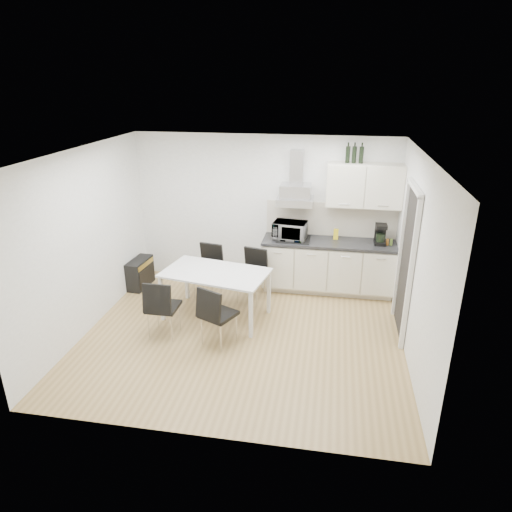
{
  "coord_description": "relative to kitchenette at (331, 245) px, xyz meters",
  "views": [
    {
      "loc": [
        1.16,
        -5.56,
        3.49
      ],
      "look_at": [
        0.13,
        0.37,
        1.1
      ],
      "focal_mm": 32.0,
      "sensor_mm": 36.0,
      "label": 1
    }
  ],
  "objects": [
    {
      "name": "ceiling",
      "position": [
        -1.18,
        -1.73,
        1.77
      ],
      "size": [
        4.5,
        4.5,
        0.0
      ],
      "primitive_type": "plane",
      "color": "white",
      "rests_on": "wall_back"
    },
    {
      "name": "chair_far_left",
      "position": [
        -2.02,
        -0.56,
        -0.39
      ],
      "size": [
        0.52,
        0.57,
        0.88
      ],
      "primitive_type": null,
      "rotation": [
        0.0,
        0.0,
        2.96
      ],
      "color": "black",
      "rests_on": "ground"
    },
    {
      "name": "wall_right",
      "position": [
        1.07,
        -1.73,
        0.47
      ],
      "size": [
        0.1,
        4.0,
        2.6
      ],
      "primitive_type": "cube",
      "color": "white",
      "rests_on": "ground"
    },
    {
      "name": "chair_far_right",
      "position": [
        -1.25,
        -0.64,
        -0.39
      ],
      "size": [
        0.55,
        0.59,
        0.88
      ],
      "primitive_type": null,
      "rotation": [
        0.0,
        0.0,
        2.89
      ],
      "color": "black",
      "rests_on": "ground"
    },
    {
      "name": "wall_left",
      "position": [
        -3.43,
        -1.73,
        0.47
      ],
      "size": [
        0.1,
        4.0,
        2.6
      ],
      "primitive_type": "cube",
      "color": "white",
      "rests_on": "ground"
    },
    {
      "name": "floor_speaker",
      "position": [
        -2.51,
        0.17,
        -0.7
      ],
      "size": [
        0.2,
        0.19,
        0.26
      ],
      "primitive_type": "cube",
      "rotation": [
        0.0,
        0.0,
        0.43
      ],
      "color": "black",
      "rests_on": "ground"
    },
    {
      "name": "wall_back",
      "position": [
        -1.18,
        0.27,
        0.47
      ],
      "size": [
        4.5,
        0.1,
        2.6
      ],
      "primitive_type": "cube",
      "color": "white",
      "rests_on": "ground"
    },
    {
      "name": "chair_near_right",
      "position": [
        -1.46,
        -1.97,
        -0.39
      ],
      "size": [
        0.61,
        0.64,
        0.88
      ],
      "primitive_type": null,
      "rotation": [
        0.0,
        0.0,
        -0.44
      ],
      "color": "black",
      "rests_on": "ground"
    },
    {
      "name": "doorway",
      "position": [
        1.03,
        -1.18,
        0.22
      ],
      "size": [
        0.08,
        1.04,
        2.1
      ],
      "primitive_type": "cube",
      "color": "white",
      "rests_on": "ground"
    },
    {
      "name": "kitchenette",
      "position": [
        0.0,
        0.0,
        0.0
      ],
      "size": [
        2.22,
        0.64,
        2.52
      ],
      "color": "beige",
      "rests_on": "ground"
    },
    {
      "name": "dining_table",
      "position": [
        -1.69,
        -1.23,
        -0.15
      ],
      "size": [
        1.68,
        1.15,
        0.75
      ],
      "rotation": [
        0.0,
        0.0,
        -0.19
      ],
      "color": "white",
      "rests_on": "ground"
    },
    {
      "name": "guitar_amp",
      "position": [
        -3.29,
        -0.41,
        -0.58
      ],
      "size": [
        0.31,
        0.62,
        0.5
      ],
      "rotation": [
        0.0,
        0.0,
        -0.08
      ],
      "color": "black",
      "rests_on": "ground"
    },
    {
      "name": "ground",
      "position": [
        -1.18,
        -1.73,
        -0.83
      ],
      "size": [
        4.5,
        4.5,
        0.0
      ],
      "primitive_type": "plane",
      "color": "tan",
      "rests_on": "ground"
    },
    {
      "name": "chair_near_left",
      "position": [
        -2.29,
        -1.89,
        -0.39
      ],
      "size": [
        0.44,
        0.5,
        0.88
      ],
      "primitive_type": null,
      "rotation": [
        0.0,
        0.0,
        -0.01
      ],
      "color": "black",
      "rests_on": "ground"
    },
    {
      "name": "wall_front",
      "position": [
        -1.18,
        -3.73,
        0.47
      ],
      "size": [
        4.5,
        0.1,
        2.6
      ],
      "primitive_type": "cube",
      "color": "white",
      "rests_on": "ground"
    }
  ]
}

